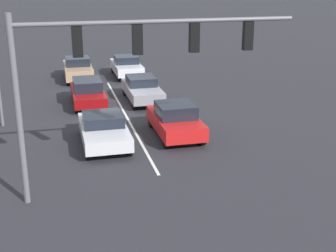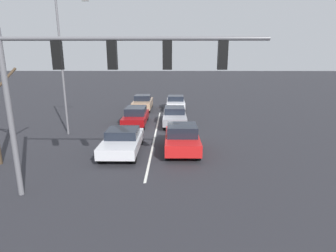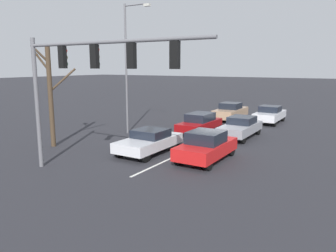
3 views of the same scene
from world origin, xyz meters
name	(u,v)px [view 1 (image 1 of 3)]	position (x,y,z in m)	size (l,w,h in m)	color
ground_plane	(121,107)	(0.00, 0.00, 0.00)	(240.00, 240.00, 0.00)	#28282D
lane_stripe_left_divider	(126,116)	(0.00, 1.79, 0.01)	(0.12, 15.58, 0.01)	silver
car_silver_midlane_front	(104,129)	(1.60, 5.75, 0.70)	(1.94, 4.31, 1.35)	silver
car_red_leftlane_front	(175,120)	(-1.74, 5.41, 0.77)	(1.89, 4.11, 1.55)	red
car_gray_leftlane_second	(142,89)	(-1.40, -0.90, 0.75)	(1.80, 4.49, 1.43)	gray
car_maroon_midlane_second	(88,92)	(1.73, -0.95, 0.74)	(1.76, 4.44, 1.45)	maroon
car_white_leftlane_third	(126,66)	(-1.60, -7.80, 0.76)	(1.85, 4.26, 1.48)	silver
car_tan_midlane_third	(78,69)	(1.87, -7.59, 0.78)	(1.84, 4.54, 1.58)	tan
traffic_signal_gantry	(119,58)	(1.48, 10.56, 4.68)	(9.20, 0.37, 6.13)	slate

